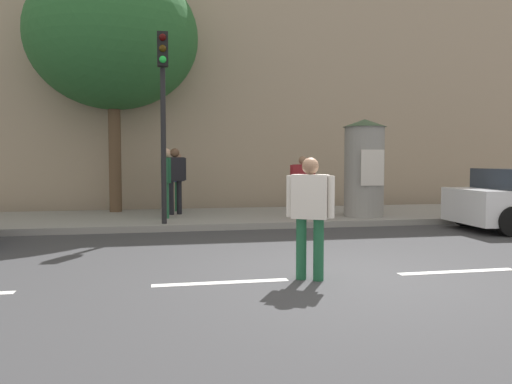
# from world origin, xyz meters

# --- Properties ---
(ground_plane) EXTENTS (80.00, 80.00, 0.00)m
(ground_plane) POSITION_xyz_m (0.00, 0.00, 0.00)
(ground_plane) COLOR #38383A
(sidewalk_curb) EXTENTS (36.00, 4.00, 0.15)m
(sidewalk_curb) POSITION_xyz_m (0.00, 7.00, 0.07)
(sidewalk_curb) COLOR gray
(sidewalk_curb) RESTS_ON ground_plane
(lane_markings) EXTENTS (25.80, 0.16, 0.01)m
(lane_markings) POSITION_xyz_m (-0.00, 0.00, 0.00)
(lane_markings) COLOR silver
(lane_markings) RESTS_ON ground_plane
(building_backdrop) EXTENTS (36.00, 5.00, 8.41)m
(building_backdrop) POSITION_xyz_m (0.00, 12.00, 4.21)
(building_backdrop) COLOR tan
(building_backdrop) RESTS_ON ground_plane
(traffic_light) EXTENTS (0.24, 0.45, 4.29)m
(traffic_light) POSITION_xyz_m (-2.33, 5.24, 3.04)
(traffic_light) COLOR black
(traffic_light) RESTS_ON sidewalk_curb
(poster_column) EXTENTS (1.12, 1.12, 2.52)m
(poster_column) POSITION_xyz_m (2.81, 5.93, 1.43)
(poster_column) COLOR gray
(poster_column) RESTS_ON sidewalk_curb
(street_tree) EXTENTS (4.71, 4.71, 6.89)m
(street_tree) POSITION_xyz_m (-3.61, 8.44, 5.02)
(street_tree) COLOR brown
(street_tree) RESTS_ON sidewalk_curb
(pedestrian_with_bag) EXTENTS (0.58, 0.44, 1.64)m
(pedestrian_with_bag) POSITION_xyz_m (-0.52, -0.07, 0.97)
(pedestrian_with_bag) COLOR #1E5938
(pedestrian_with_bag) RESTS_ON ground_plane
(pedestrian_with_backpack) EXTENTS (0.61, 0.38, 1.78)m
(pedestrian_with_backpack) POSITION_xyz_m (-1.99, 7.35, 1.21)
(pedestrian_with_backpack) COLOR black
(pedestrian_with_backpack) RESTS_ON sidewalk_curb
(pedestrian_in_dark_shirt) EXTENTS (0.59, 0.45, 1.56)m
(pedestrian_in_dark_shirt) POSITION_xyz_m (1.22, 6.18, 1.07)
(pedestrian_in_dark_shirt) COLOR maroon
(pedestrian_in_dark_shirt) RESTS_ON sidewalk_curb
(pedestrian_near_pole) EXTENTS (0.24, 0.59, 1.76)m
(pedestrian_near_pole) POSITION_xyz_m (-2.25, 6.52, 1.19)
(pedestrian_near_pole) COLOR #1E5938
(pedestrian_near_pole) RESTS_ON sidewalk_curb
(pedestrian_tallest) EXTENTS (0.31, 0.60, 1.67)m
(pedestrian_tallest) POSITION_xyz_m (-1.87, 8.33, 1.13)
(pedestrian_tallest) COLOR #1E5938
(pedestrian_tallest) RESTS_ON sidewalk_curb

